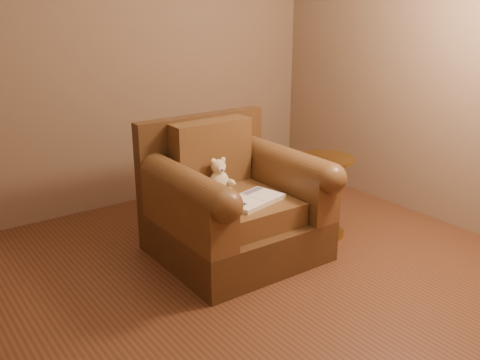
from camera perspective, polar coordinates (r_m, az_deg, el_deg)
floor at (r=3.38m, az=1.61°, el=-12.55°), size 4.00×4.00×0.00m
room at (r=2.88m, az=1.93°, el=17.94°), size 4.02×4.02×2.71m
armchair at (r=3.80m, az=-0.87°, el=-2.64°), size 1.06×1.01×0.95m
teddy_bear at (r=3.79m, az=-2.17°, el=0.15°), size 0.18×0.21×0.25m
guidebook at (r=3.61m, az=1.43°, el=-2.13°), size 0.46×0.34×0.03m
side_table at (r=4.15m, az=8.83°, el=-1.44°), size 0.45×0.45×0.63m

